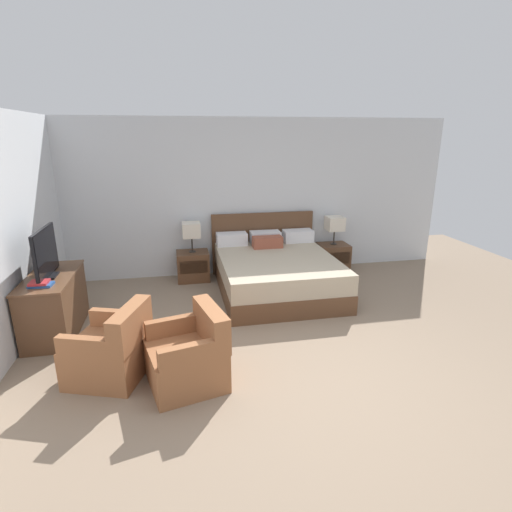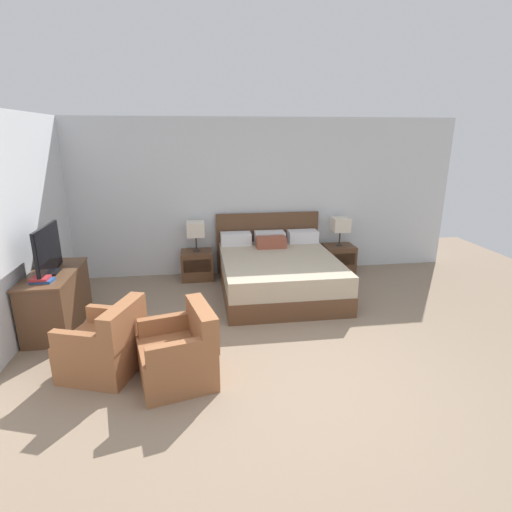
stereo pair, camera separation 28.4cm
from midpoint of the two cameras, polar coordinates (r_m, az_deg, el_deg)
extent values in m
plane|color=#84705B|center=(4.12, 8.02, -17.81)|extent=(10.34, 10.34, 0.00)
cube|color=silver|center=(6.87, 0.44, 8.34)|extent=(7.14, 0.06, 2.62)
cube|color=silver|center=(5.17, -30.59, 3.07)|extent=(0.06, 5.25, 2.62)
cube|color=brown|center=(6.14, 4.62, -4.08)|extent=(1.71, 2.03, 0.28)
cube|color=tan|center=(6.04, 4.68, -1.57)|extent=(1.69, 2.01, 0.29)
cube|color=brown|center=(6.99, 2.83, 1.92)|extent=(1.78, 0.05, 1.06)
cube|color=silver|center=(6.68, -1.68, 2.47)|extent=(0.50, 0.28, 0.20)
cube|color=silver|center=(6.77, 3.16, 2.65)|extent=(0.50, 0.28, 0.20)
cube|color=silver|center=(6.90, 7.86, 2.79)|extent=(0.50, 0.28, 0.20)
cube|color=brown|center=(6.51, 3.41, 1.97)|extent=(0.48, 0.22, 0.18)
cube|color=brown|center=(6.75, -7.21, -1.28)|extent=(0.52, 0.43, 0.48)
cube|color=#3C2718|center=(6.53, -7.18, -1.45)|extent=(0.44, 0.01, 0.21)
cube|color=brown|center=(7.21, 12.79, -0.38)|extent=(0.52, 0.43, 0.48)
cube|color=#3C2718|center=(7.01, 13.41, -0.51)|extent=(0.44, 0.01, 0.21)
cylinder|color=#332D28|center=(6.67, -7.28, 0.77)|extent=(0.11, 0.11, 0.02)
cylinder|color=#332D28|center=(6.64, -7.33, 1.83)|extent=(0.02, 0.02, 0.24)
cube|color=beige|center=(6.58, -7.40, 3.83)|extent=(0.29, 0.29, 0.24)
cylinder|color=#332D28|center=(7.14, 12.92, 1.54)|extent=(0.11, 0.11, 0.02)
cylinder|color=#332D28|center=(7.11, 12.99, 2.54)|extent=(0.02, 0.02, 0.24)
cube|color=beige|center=(7.05, 13.12, 4.41)|extent=(0.29, 0.29, 0.24)
cube|color=brown|center=(5.52, -25.28, -5.70)|extent=(0.51, 1.16, 0.74)
cube|color=brown|center=(5.40, -25.75, -2.20)|extent=(0.53, 1.19, 0.02)
cube|color=black|center=(5.36, -25.89, -2.10)|extent=(0.18, 0.24, 0.02)
cube|color=black|center=(5.28, -26.28, 0.80)|extent=(0.04, 0.77, 0.57)
cube|color=black|center=(5.28, -26.07, 0.81)|extent=(0.01, 0.75, 0.54)
cube|color=#234C8E|center=(5.08, -26.84, -3.17)|extent=(0.26, 0.18, 0.03)
cube|color=#B7282D|center=(5.08, -27.06, -2.88)|extent=(0.19, 0.18, 0.03)
cube|color=#935B38|center=(4.43, -19.32, -13.02)|extent=(0.87, 0.87, 0.40)
cube|color=#935B38|center=(4.13, -16.55, -9.04)|extent=(0.38, 0.69, 0.36)
cube|color=#935B38|center=(4.07, -21.81, -11.38)|extent=(0.62, 0.29, 0.18)
cube|color=#935B38|center=(4.52, -17.81, -8.07)|extent=(0.62, 0.29, 0.18)
cube|color=#935B38|center=(4.09, -9.28, -14.85)|extent=(0.82, 0.82, 0.40)
cube|color=#935B38|center=(3.96, -5.69, -9.53)|extent=(0.32, 0.70, 0.36)
cube|color=#935B38|center=(3.69, -8.45, -13.32)|extent=(0.63, 0.24, 0.18)
cube|color=#935B38|center=(4.20, -10.39, -9.46)|extent=(0.63, 0.24, 0.18)
camera|label=1|loc=(0.14, -88.51, 0.46)|focal=28.00mm
camera|label=2|loc=(0.14, 91.49, -0.46)|focal=28.00mm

